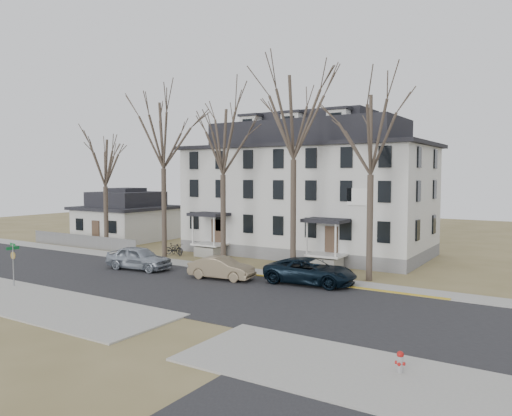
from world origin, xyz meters
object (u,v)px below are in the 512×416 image
Objects in this scene: street_sign at (13,258)px; boarding_house at (307,191)px; tree_bungalow at (105,160)px; car_navy at (310,272)px; car_tan at (222,269)px; tree_mid_left at (223,137)px; car_silver at (139,258)px; small_house at (127,218)px; fire_hydrant at (400,363)px; tree_far_left at (163,131)px; bicycle_left at (177,250)px; bicycle_right at (174,249)px; tree_mid_right at (371,129)px; tree_center at (294,111)px.

boarding_house is at bearing 78.32° from street_sign.
tree_bungalow reaches higher than car_navy.
tree_mid_left is at bearing 27.10° from car_tan.
car_navy is (21.83, -3.04, -7.33)m from tree_bungalow.
tree_mid_left is at bearing -40.68° from car_silver.
tree_mid_left is 2.63× the size of car_silver.
small_house is at bearing 159.97° from tree_mid_left.
car_navy is 6.96× the size of fire_hydrant.
car_silver is at bearing -65.32° from tree_far_left.
street_sign reaches higher than bicycle_left.
small_house is at bearing 150.61° from tree_far_left.
tree_far_left is at bearing 180.00° from tree_mid_left.
car_navy is at bearing 128.49° from fire_hydrant.
tree_mid_left is 10.65m from bicycle_left.
car_navy is at bearing -126.12° from bicycle_right.
tree_mid_left reaches higher than car_tan.
tree_mid_right reaches higher than boarding_house.
tree_mid_right is 2.25× the size of car_navy.
car_silver is (-15.07, -5.28, -8.78)m from tree_mid_right.
bicycle_left reaches higher than fire_hydrant.
tree_mid_left reaches higher than tree_bungalow.
car_silver is at bearing -140.48° from bicycle_left.
bicycle_left is 2.32× the size of fire_hydrant.
car_silver is 5.96× the size of fire_hydrant.
tree_mid_right is at bearing -70.43° from bicycle_left.
tree_mid_right reaches higher than street_sign.
boarding_house is 1.52× the size of tree_far_left.
street_sign is at bearing -61.97° from tree_bungalow.
bicycle_left is at bearing 99.00° from street_sign.
tree_center is 14.99m from car_silver.
tree_mid_left is 1.18× the size of tree_bungalow.
small_house is 19.53m from tree_mid_left.
tree_bungalow is at bearing 180.00° from tree_mid_left.
tree_bungalow is (-13.00, 0.00, -1.48)m from tree_mid_left.
tree_center is 7.78× the size of bicycle_left.
car_silver is (-9.57, -5.28, -10.26)m from tree_center.
tree_mid_right is (28.50, -6.20, 7.35)m from small_house.
tree_bungalow is 10.46m from bicycle_right.
street_sign is (-17.45, -13.24, -7.84)m from tree_mid_right.
tree_mid_left is 16.50m from street_sign.
bicycle_right is at bearing 49.97° from car_tan.
boarding_house is 12.41m from bicycle_right.
tree_far_left is at bearing 55.13° from car_tan.
boarding_house is at bearing -6.30° from car_tan.
car_silver reaches higher than fire_hydrant.
boarding_house reaches higher than fire_hydrant.
tree_mid_right is at bearing -43.81° from boarding_house.
tree_mid_left is (6.00, 0.00, -0.74)m from tree_far_left.
tree_bungalow is (-7.00, 0.00, -2.22)m from tree_far_left.
street_sign is at bearing 124.60° from car_tan.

